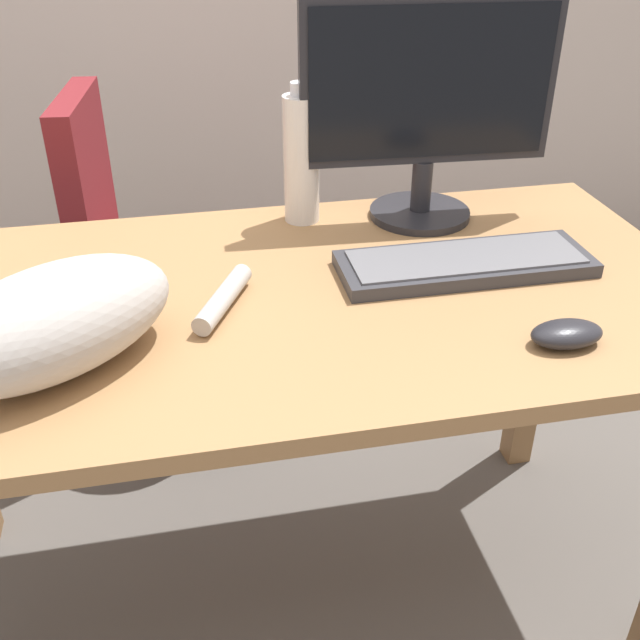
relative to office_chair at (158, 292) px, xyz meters
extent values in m
plane|color=#59544F|center=(0.22, -0.70, -0.38)|extent=(8.00, 8.00, 0.00)
cube|color=#9E7247|center=(0.22, -0.70, 0.34)|extent=(1.45, 0.73, 0.03)
cube|color=olive|center=(0.89, -0.39, -0.03)|extent=(0.06, 0.06, 0.71)
cylinder|color=black|center=(0.05, -0.01, -0.36)|extent=(0.48, 0.48, 0.04)
cylinder|color=black|center=(0.05, -0.01, -0.16)|extent=(0.06, 0.06, 0.44)
cylinder|color=maroon|center=(0.05, -0.01, 0.09)|extent=(0.44, 0.44, 0.06)
cube|color=maroon|center=(-0.14, 0.01, 0.32)|extent=(0.10, 0.36, 0.40)
cylinder|color=#232328|center=(0.55, -0.44, 0.36)|extent=(0.20, 0.20, 0.01)
cylinder|color=#232328|center=(0.55, -0.44, 0.42)|extent=(0.04, 0.04, 0.10)
cube|color=#232328|center=(0.55, -0.44, 0.62)|extent=(0.48, 0.05, 0.30)
cube|color=black|center=(0.55, -0.46, 0.62)|extent=(0.45, 0.03, 0.27)
cube|color=#333338|center=(0.55, -0.68, 0.37)|extent=(0.44, 0.15, 0.02)
cube|color=slate|center=(0.55, -0.68, 0.38)|extent=(0.40, 0.12, 0.00)
ellipsoid|color=#B2ADA8|center=(-0.11, -0.85, 0.43)|extent=(0.40, 0.35, 0.15)
cylinder|color=#B2ADA8|center=(0.13, -0.73, 0.38)|extent=(0.11, 0.18, 0.03)
ellipsoid|color=#232328|center=(0.61, -0.93, 0.37)|extent=(0.11, 0.06, 0.04)
cylinder|color=silver|center=(0.32, -0.41, 0.48)|extent=(0.07, 0.07, 0.24)
cylinder|color=silver|center=(0.32, -0.41, 0.61)|extent=(0.04, 0.04, 0.02)
camera|label=1|loc=(0.08, -1.75, 0.95)|focal=41.62mm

